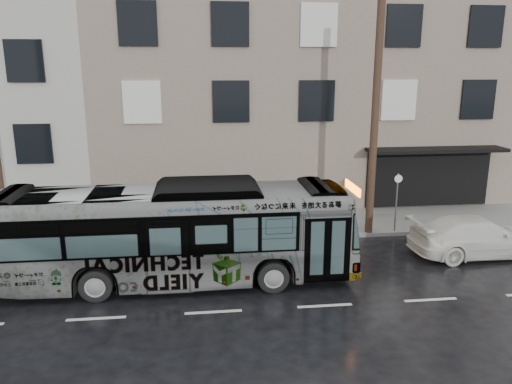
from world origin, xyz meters
TOP-DOWN VIEW (x-y plane):
  - ground at (0.00, 0.00)m, footprint 120.00×120.00m
  - sidewalk at (0.00, 4.90)m, footprint 90.00×3.60m
  - building_taupe at (5.00, 12.70)m, footprint 20.00×12.00m
  - utility_pole_front at (6.50, 3.30)m, footprint 0.30×0.30m
  - sign_post at (7.60, 3.30)m, footprint 0.06×0.06m
  - bus at (-1.16, -0.25)m, footprint 11.46×2.69m
  - white_sedan at (9.68, 0.76)m, footprint 5.01×2.21m

SIDE VIEW (x-z plane):
  - ground at x=0.00m, z-range 0.00..0.00m
  - sidewalk at x=0.00m, z-range 0.00..0.15m
  - white_sedan at x=9.68m, z-range 0.00..1.43m
  - sign_post at x=7.60m, z-range 0.15..2.55m
  - bus at x=-1.16m, z-range 0.00..3.19m
  - utility_pole_front at x=6.50m, z-range 0.15..9.15m
  - building_taupe at x=5.00m, z-range 0.00..11.00m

